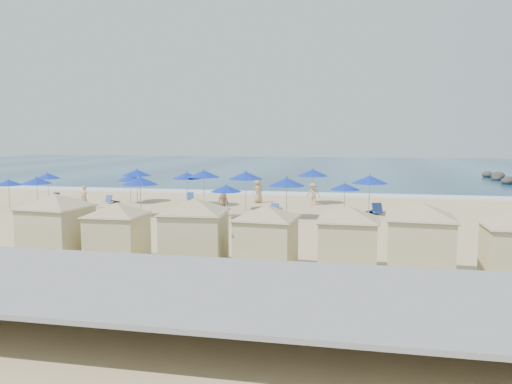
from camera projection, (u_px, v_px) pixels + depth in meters
ground at (206, 223)px, 28.16m from camera, size 160.00×160.00×0.00m
ocean at (306, 167)px, 81.71m from camera, size 160.00×80.00×0.06m
surf_line at (259, 193)px, 43.25m from camera, size 160.00×2.50×0.08m
seawall at (71, 278)px, 14.95m from camera, size 160.00×6.10×1.22m
trash_bin at (249, 236)px, 22.70m from camera, size 0.97×0.97×0.73m
cabana_0 at (56, 219)px, 19.43m from camera, size 4.67×4.67×2.94m
cabana_1 at (117, 226)px, 18.90m from camera, size 4.20×4.20×2.64m
cabana_2 at (195, 225)px, 18.17m from camera, size 4.66×4.66×2.93m
cabana_3 at (266, 230)px, 17.86m from camera, size 4.28×4.28×2.69m
cabana_4 at (348, 232)px, 17.56m from camera, size 4.29×4.29×2.69m
cabana_5 at (420, 231)px, 16.99m from camera, size 4.65×4.65×2.92m
umbrella_0 at (48, 176)px, 37.85m from camera, size 1.95×1.95×2.22m
umbrella_1 at (37, 181)px, 33.38m from camera, size 1.98×1.98×2.26m
umbrella_2 at (130, 178)px, 36.45m from camera, size 1.90×1.90×2.17m
umbrella_3 at (140, 181)px, 30.24m from camera, size 2.25×2.25×2.56m
umbrella_4 at (137, 173)px, 37.33m from camera, size 2.24×2.24×2.55m
umbrella_5 at (204, 174)px, 35.12m from camera, size 2.31×2.31×2.63m
umbrella_6 at (226, 188)px, 29.38m from camera, size 1.87×1.87×2.13m
umbrella_7 at (246, 176)px, 33.05m from camera, size 2.36×2.36×2.68m
umbrella_8 at (287, 182)px, 29.58m from camera, size 2.24×2.24×2.55m
umbrella_9 at (313, 173)px, 36.34m from camera, size 2.31×2.31×2.62m
umbrella_10 at (345, 187)px, 30.50m from camera, size 1.87×1.87×2.12m
umbrella_11 at (370, 179)px, 30.84m from camera, size 2.28×2.28×2.59m
umbrella_12 at (8, 182)px, 33.86m from camera, size 1.82×1.82×2.07m
umbrella_13 at (187, 176)px, 35.93m from camera, size 2.12×2.12×2.41m
beach_chair_0 at (59, 197)px, 38.73m from camera, size 0.54×1.14×0.62m
beach_chair_1 at (112, 200)px, 36.92m from camera, size 0.73×1.22×0.63m
beach_chair_2 at (191, 197)px, 38.57m from camera, size 0.77×1.28×0.66m
beach_chair_3 at (209, 218)px, 28.44m from camera, size 0.88×1.43×0.73m
beach_chair_4 at (276, 209)px, 32.21m from camera, size 0.74×1.25×0.65m
beach_chair_5 at (375, 210)px, 31.54m from camera, size 1.10×1.54×0.77m
beachgoer_0 at (84, 197)px, 33.84m from camera, size 0.69×0.60×1.61m
beachgoer_1 at (224, 202)px, 30.69m from camera, size 1.03×0.98×1.71m
beachgoer_2 at (313, 194)px, 35.63m from camera, size 1.12×0.71×1.65m
beachgoer_3 at (258, 191)px, 36.98m from camera, size 1.00×1.03×1.78m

